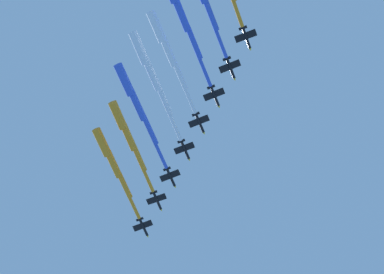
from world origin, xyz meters
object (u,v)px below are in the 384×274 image
object	(u,v)px
jet_starboard_inner	(137,105)
jet_starboard_mid	(168,52)
jet_port_mid	(152,75)
jet_lead	(113,165)
jet_port_outer	(181,14)
jet_port_inner	(129,138)

from	to	relation	value
jet_starboard_inner	jet_starboard_mid	distance (m)	24.35
jet_port_mid	jet_starboard_inner	bearing A→B (deg)	88.36
jet_starboard_inner	jet_starboard_mid	size ratio (longest dim) A/B	1.06
jet_lead	jet_port_mid	bearing A→B (deg)	-94.33
jet_port_mid	jet_starboard_mid	size ratio (longest dim) A/B	1.06
jet_starboard_inner	jet_port_mid	size ratio (longest dim) A/B	1.00
jet_lead	jet_port_outer	size ratio (longest dim) A/B	0.90
jet_starboard_inner	jet_lead	bearing A→B (deg)	84.36
jet_port_inner	jet_starboard_inner	bearing A→B (deg)	-102.53
jet_starboard_inner	jet_starboard_mid	bearing A→B (deg)	-87.18
jet_port_mid	jet_port_inner	bearing A→B (deg)	82.64
jet_lead	jet_port_inner	world-z (taller)	jet_port_inner
jet_port_mid	jet_port_outer	bearing A→B (deg)	-91.93
jet_port_inner	jet_lead	bearing A→B (deg)	92.41
jet_port_mid	jet_starboard_mid	distance (m)	11.05
jet_port_outer	jet_starboard_mid	bearing A→B (deg)	80.75
jet_port_outer	jet_lead	bearing A→B (deg)	86.61
jet_lead	jet_port_mid	distance (m)	40.45
jet_starboard_mid	jet_port_outer	bearing A→B (deg)	-99.25
jet_lead	jet_port_outer	xyz separation A→B (m)	(-3.92, -66.26, 2.04)
jet_lead	jet_port_mid	xyz separation A→B (m)	(-3.05, -40.26, 2.46)
jet_port_inner	jet_port_mid	distance (m)	27.90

